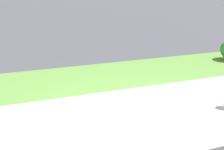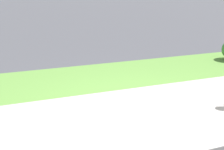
# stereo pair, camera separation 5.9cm
# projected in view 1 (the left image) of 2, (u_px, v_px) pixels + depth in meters

# --- Properties ---
(ground_plane) EXTENTS (120.00, 120.00, 0.00)m
(ground_plane) POSITION_uv_depth(u_px,v_px,m) (148.00, 115.00, 4.97)
(ground_plane) COLOR #424247
(sidewalk_pavement) EXTENTS (18.00, 2.51, 0.01)m
(sidewalk_pavement) POSITION_uv_depth(u_px,v_px,m) (148.00, 115.00, 4.97)
(sidewalk_pavement) COLOR #9E9993
(sidewalk_pavement) RESTS_ON ground
(grass_verge) EXTENTS (18.00, 2.11, 0.01)m
(grass_verge) POSITION_uv_depth(u_px,v_px,m) (98.00, 76.00, 7.02)
(grass_verge) COLOR #568438
(grass_verge) RESTS_ON ground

